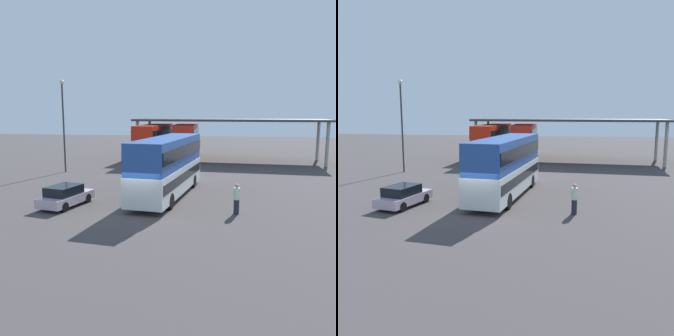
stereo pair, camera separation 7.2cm
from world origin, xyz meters
TOP-DOWN VIEW (x-y plane):
  - ground_plane at (0.00, 0.00)m, footprint 140.00×140.00m
  - double_decker_main at (0.78, 4.80)m, footprint 3.65×11.04m
  - parked_hatchback at (-5.10, 0.89)m, footprint 2.45×4.10m
  - double_decker_near_canopy at (-4.16, 23.48)m, footprint 2.89×11.68m
  - double_decker_mid_row at (-0.50, 26.06)m, footprint 2.84×10.19m
  - depot_canopy at (4.84, 24.44)m, footprint 22.92×7.77m
  - lamppost_tall at (-11.01, 13.16)m, footprint 0.44×0.44m
  - pedestrian_waiting at (5.49, 0.95)m, footprint 0.38×0.38m

SIDE VIEW (x-z plane):
  - ground_plane at x=0.00m, z-range 0.00..0.00m
  - parked_hatchback at x=-5.10m, z-range 0.00..1.35m
  - pedestrian_waiting at x=5.49m, z-range 0.00..1.80m
  - double_decker_main at x=0.78m, z-range 0.20..4.34m
  - double_decker_near_canopy at x=-4.16m, z-range 0.21..4.59m
  - double_decker_mid_row at x=-0.50m, z-range 0.21..4.60m
  - depot_canopy at x=4.84m, z-range 2.25..7.33m
  - lamppost_tall at x=-11.01m, z-range 1.06..10.02m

